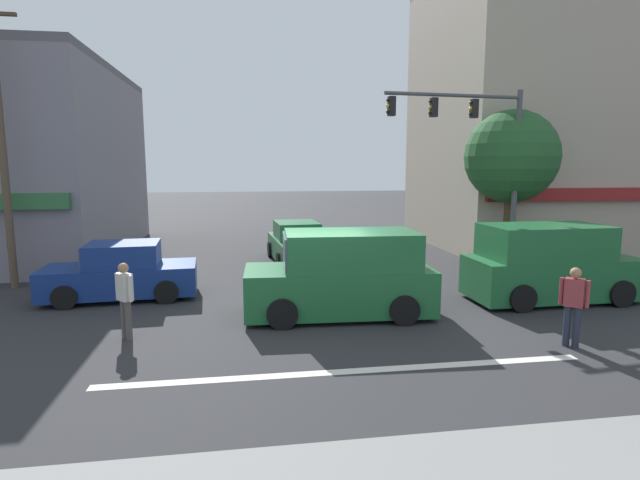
# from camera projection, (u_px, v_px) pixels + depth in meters

# --- Properties ---
(ground_plane) EXTENTS (120.00, 120.00, 0.00)m
(ground_plane) POSITION_uv_depth(u_px,v_px,m) (320.00, 315.00, 12.49)
(ground_plane) COLOR #2B2B2D
(lane_marking_stripe) EXTENTS (9.00, 0.24, 0.01)m
(lane_marking_stripe) POSITION_uv_depth(u_px,v_px,m) (349.00, 371.00, 9.07)
(lane_marking_stripe) COLOR silver
(lane_marking_stripe) RESTS_ON ground
(building_right_corner) EXTENTS (10.68, 8.76, 12.24)m
(building_right_corner) POSITION_uv_depth(u_px,v_px,m) (547.00, 113.00, 23.16)
(building_right_corner) COLOR tan
(building_right_corner) RESTS_ON ground
(street_tree) EXTENTS (3.34, 3.34, 5.70)m
(street_tree) POSITION_uv_depth(u_px,v_px,m) (511.00, 157.00, 17.96)
(street_tree) COLOR #4C3823
(street_tree) RESTS_ON ground
(utility_pole_near_left) EXTENTS (1.40, 0.22, 8.38)m
(utility_pole_near_left) POSITION_uv_depth(u_px,v_px,m) (2.00, 144.00, 14.66)
(utility_pole_near_left) COLOR brown
(utility_pole_near_left) RESTS_ON ground
(utility_pole_far_right) EXTENTS (1.40, 0.22, 8.81)m
(utility_pole_far_right) POSITION_uv_depth(u_px,v_px,m) (478.00, 146.00, 21.74)
(utility_pole_far_right) COLOR brown
(utility_pole_far_right) RESTS_ON ground
(traffic_light_mast) EXTENTS (4.88, 0.60, 6.20)m
(traffic_light_mast) POSITION_uv_depth(u_px,v_px,m) (483.00, 148.00, 16.56)
(traffic_light_mast) COLOR #47474C
(traffic_light_mast) RESTS_ON ground
(sedan_crossing_leftbound) EXTENTS (2.10, 4.21, 1.58)m
(sedan_crossing_leftbound) POSITION_uv_depth(u_px,v_px,m) (296.00, 244.00, 19.21)
(sedan_crossing_leftbound) COLOR #1E6033
(sedan_crossing_leftbound) RESTS_ON ground
(van_waiting_far) EXTENTS (4.69, 2.22, 2.11)m
(van_waiting_far) POSITION_uv_depth(u_px,v_px,m) (343.00, 276.00, 12.33)
(van_waiting_far) COLOR #1E6033
(van_waiting_far) RESTS_ON ground
(sedan_parked_curbside) EXTENTS (4.21, 2.09, 1.58)m
(sedan_parked_curbside) POSITION_uv_depth(u_px,v_px,m) (121.00, 273.00, 13.98)
(sedan_parked_curbside) COLOR navy
(sedan_parked_curbside) RESTS_ON ground
(van_crossing_center) EXTENTS (4.62, 2.09, 2.11)m
(van_crossing_center) POSITION_uv_depth(u_px,v_px,m) (549.00, 265.00, 13.71)
(van_crossing_center) COLOR #1E6033
(van_crossing_center) RESTS_ON ground
(pedestrian_mid_crossing) EXTENTS (0.44, 0.41, 1.67)m
(pedestrian_mid_crossing) POSITION_uv_depth(u_px,v_px,m) (573.00, 302.00, 10.18)
(pedestrian_mid_crossing) COLOR #232838
(pedestrian_mid_crossing) RESTS_ON ground
(pedestrian_far_side) EXTENTS (0.40, 0.46, 1.67)m
(pedestrian_far_side) POSITION_uv_depth(u_px,v_px,m) (125.00, 296.00, 10.65)
(pedestrian_far_side) COLOR #4C4742
(pedestrian_far_side) RESTS_ON ground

